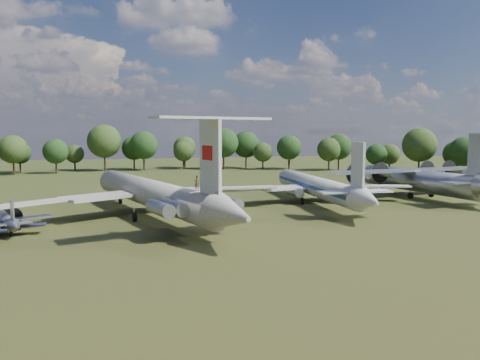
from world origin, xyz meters
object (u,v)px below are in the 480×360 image
object	(u,v)px
tu104_jet	(315,190)
person_on_il62	(197,183)
an12_transport	(417,183)
small_prop_west	(0,228)
il62_airliner	(151,198)
small_prop_northwest	(6,222)

from	to	relation	value
tu104_jet	person_on_il62	distance (m)	31.37
tu104_jet	an12_transport	bearing A→B (deg)	8.53
an12_transport	small_prop_west	size ratio (longest dim) A/B	2.92
an12_transport	person_on_il62	size ratio (longest dim) A/B	21.04
small_prop_west	person_on_il62	size ratio (longest dim) A/B	7.21
tu104_jet	person_on_il62	size ratio (longest dim) A/B	24.38
tu104_jet	an12_transport	world-z (taller)	an12_transport
il62_airliner	small_prop_west	world-z (taller)	il62_airliner
small_prop_west	il62_airliner	bearing A→B (deg)	27.74
small_prop_northwest	an12_transport	bearing A→B (deg)	-9.86
small_prop_northwest	person_on_il62	world-z (taller)	person_on_il62
small_prop_west	small_prop_northwest	distance (m)	3.02
an12_transport	person_on_il62	world-z (taller)	person_on_il62
person_on_il62	tu104_jet	bearing A→B (deg)	-169.98
tu104_jet	small_prop_northwest	distance (m)	47.05
small_prop_northwest	small_prop_west	bearing A→B (deg)	-111.20
tu104_jet	small_prop_west	xyz separation A→B (m)	(-46.04, -13.04, -1.28)
small_prop_west	tu104_jet	bearing A→B (deg)	20.21
small_prop_northwest	il62_airliner	bearing A→B (deg)	-4.78
tu104_jet	an12_transport	distance (m)	21.35
an12_transport	small_prop_northwest	bearing A→B (deg)	-176.42
small_prop_west	person_on_il62	world-z (taller)	person_on_il62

